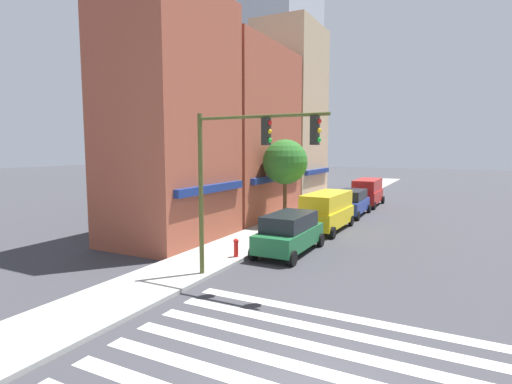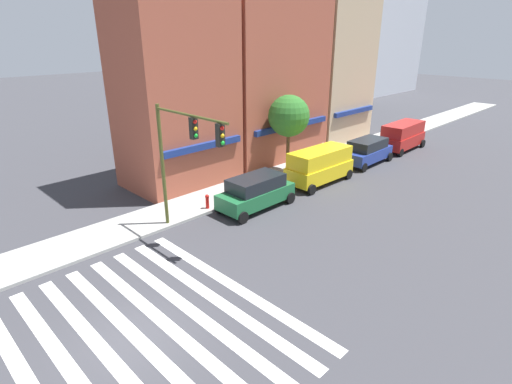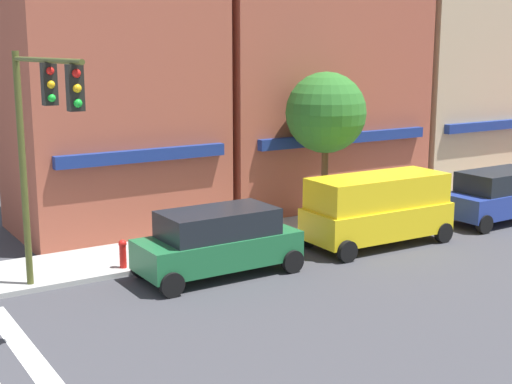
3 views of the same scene
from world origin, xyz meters
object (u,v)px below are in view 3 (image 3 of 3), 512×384
Objects in this scene: suv_green at (218,241)px; suv_blue at (500,194)px; fire_hydrant at (123,252)px; street_tree at (326,113)px; traffic_signal at (40,126)px; pedestrian_grey_coat at (402,194)px; van_yellow at (378,207)px.

suv_green is 12.17m from suv_blue.
suv_green is 0.99× the size of suv_blue.
suv_green is 2.83m from fire_hydrant.
street_tree is (8.22, 1.10, 3.56)m from fire_hydrant.
suv_green is at bearing -154.97° from street_tree.
suv_blue is at bearing -6.73° from fire_hydrant.
pedestrian_grey_coat is (13.92, 2.08, -3.56)m from traffic_signal.
street_tree reaches higher than pedestrian_grey_coat.
suv_blue is 2.68× the size of pedestrian_grey_coat.
traffic_signal is at bearing -164.80° from street_tree.
suv_green is at bearing -178.43° from van_yellow.
van_yellow is at bearing -0.08° from suv_green.
van_yellow is 2.85× the size of pedestrian_grey_coat.
suv_blue is at bearing 0.54° from traffic_signal.
traffic_signal is 11.31m from street_tree.
street_tree is at bearing 15.20° from traffic_signal.
traffic_signal is 7.57× the size of fire_hydrant.
pedestrian_grey_coat is at bearing -16.26° from street_tree.
street_tree is (-6.18, 2.80, 3.14)m from suv_blue.
traffic_signal is 17.46m from suv_blue.
suv_blue is at bearing -24.38° from street_tree.
suv_blue is 5.63× the size of fire_hydrant.
pedestrian_grey_coat is at bearing 11.96° from suv_green.
street_tree is at bearing 24.95° from suv_green.
suv_green is at bearing -33.68° from pedestrian_grey_coat.
street_tree is at bearing -61.98° from pedestrian_grey_coat.
suv_green is at bearing 1.89° from traffic_signal.
van_yellow is 0.92× the size of street_tree.
street_tree is (-3.01, 0.88, 3.10)m from pedestrian_grey_coat.
traffic_signal is 14.52m from pedestrian_grey_coat.
van_yellow is 8.47m from fire_hydrant.
street_tree is (10.91, 2.96, -0.45)m from traffic_signal.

